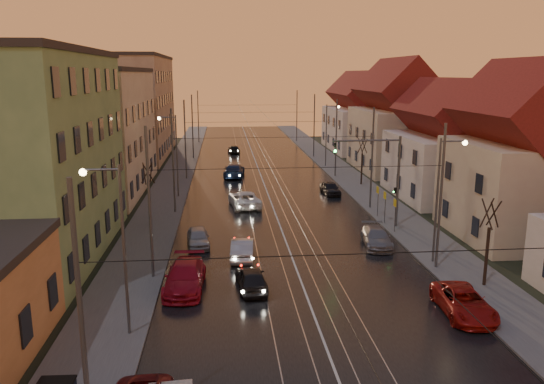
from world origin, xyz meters
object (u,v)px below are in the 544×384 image
object	(u,v)px
driving_car_1	(243,248)
parked_left_3	(198,238)
driving_car_4	(234,149)
street_lamp_1	(442,188)
parked_right_1	(376,237)
driving_car_3	(234,170)
street_lamp_3	(329,129)
parked_right_0	(464,302)
driving_car_2	(244,199)
traffic_light_mast	(386,170)
street_lamp_2	(173,148)
parked_left_2	(185,277)
parked_right_2	(330,188)
street_lamp_0	(116,235)
driving_car_0	(251,279)

from	to	relation	value
driving_car_1	parked_left_3	world-z (taller)	driving_car_1
parked_left_3	driving_car_4	bearing A→B (deg)	80.19
street_lamp_1	driving_car_1	size ratio (longest dim) A/B	1.96
street_lamp_1	parked_right_1	xyz separation A→B (m)	(-2.90, 3.73, -4.25)
driving_car_4	driving_car_3	bearing A→B (deg)	82.34
street_lamp_3	parked_right_0	bearing A→B (deg)	-92.15
street_lamp_3	driving_car_2	world-z (taller)	street_lamp_3
traffic_light_mast	parked_right_1	world-z (taller)	traffic_light_mast
driving_car_4	parked_right_0	world-z (taller)	parked_right_0
street_lamp_2	street_lamp_3	bearing A→B (deg)	41.31
driving_car_1	parked_left_2	world-z (taller)	parked_left_2
driving_car_2	traffic_light_mast	bearing A→B (deg)	136.51
traffic_light_mast	driving_car_1	xyz separation A→B (m)	(-11.21, -5.90, -3.93)
driving_car_1	parked_right_1	xyz separation A→B (m)	(9.42, 1.63, -0.03)
parked_right_0	parked_right_2	distance (m)	27.33
driving_car_2	parked_right_0	bearing A→B (deg)	106.27
street_lamp_0	parked_left_2	size ratio (longest dim) A/B	1.56
street_lamp_2	driving_car_2	distance (m)	8.88
traffic_light_mast	driving_car_2	world-z (taller)	traffic_light_mast
street_lamp_1	parked_right_1	bearing A→B (deg)	127.94
driving_car_4	parked_right_0	distance (m)	56.98
driving_car_2	driving_car_1	bearing A→B (deg)	79.86
street_lamp_3	driving_car_0	xyz separation A→B (m)	(-12.03, -39.13, -4.23)
street_lamp_0	parked_left_3	xyz separation A→B (m)	(2.88, 12.83, -4.25)
driving_car_0	parked_left_2	size ratio (longest dim) A/B	0.75
street_lamp_1	parked_right_0	world-z (taller)	street_lamp_1
traffic_light_mast	parked_right_2	distance (m)	12.82
street_lamp_2	driving_car_3	distance (m)	12.38
traffic_light_mast	parked_left_3	xyz separation A→B (m)	(-14.22, -3.17, -3.96)
driving_car_3	parked_left_3	xyz separation A→B (m)	(-3.07, -25.22, -0.15)
street_lamp_1	street_lamp_0	bearing A→B (deg)	-156.28
driving_car_3	traffic_light_mast	bearing A→B (deg)	122.63
street_lamp_0	parked_right_1	size ratio (longest dim) A/B	1.82
street_lamp_2	driving_car_1	xyz separation A→B (m)	(5.89, -17.91, -4.21)
street_lamp_0	parked_right_0	distance (m)	17.13
parked_right_2	street_lamp_1	bearing A→B (deg)	-86.24
parked_left_2	driving_car_4	bearing A→B (deg)	88.61
traffic_light_mast	driving_car_4	bearing A→B (deg)	104.82
traffic_light_mast	driving_car_2	bearing A→B (deg)	143.83
parked_right_1	street_lamp_1	bearing A→B (deg)	-45.72
driving_car_0	parked_right_2	xyz separation A→B (m)	(9.12, 23.19, -0.02)
parked_right_0	parked_right_2	xyz separation A→B (m)	(-1.28, 27.30, -0.02)
driving_car_1	traffic_light_mast	bearing A→B (deg)	-147.94
street_lamp_1	parked_right_0	xyz separation A→B (m)	(-1.63, -7.25, -4.23)
street_lamp_1	driving_car_0	world-z (taller)	street_lamp_1
street_lamp_1	parked_right_0	bearing A→B (deg)	-102.66
street_lamp_3	parked_right_0	world-z (taller)	street_lamp_3
driving_car_3	driving_car_4	bearing A→B (deg)	-85.28
street_lamp_1	street_lamp_3	bearing A→B (deg)	90.00
traffic_light_mast	parked_left_2	bearing A→B (deg)	-143.61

